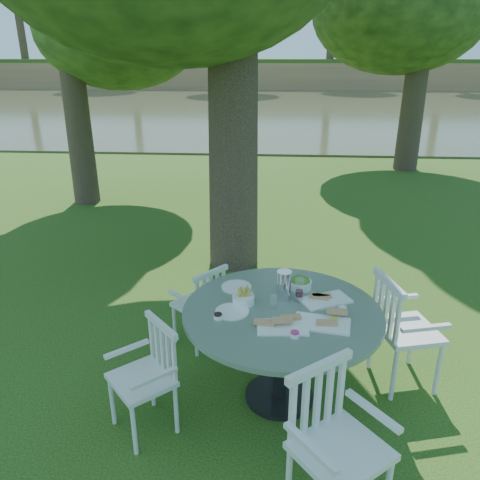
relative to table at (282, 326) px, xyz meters
name	(u,v)px	position (x,y,z in m)	size (l,w,h in m)	color
ground	(239,321)	(-0.43, 1.19, -0.69)	(140.00, 140.00, 0.00)	#19380B
table	(282,326)	(0.00, 0.00, 0.00)	(1.53, 1.53, 0.83)	black
chair_ne	(397,324)	(0.96, 0.28, -0.11)	(0.57, 0.59, 0.98)	silver
chair_nw	(204,301)	(-0.72, 0.72, -0.20)	(0.57, 0.57, 0.82)	silver
chair_sw	(151,369)	(-0.95, -0.36, -0.19)	(0.59, 0.59, 0.85)	silver
chair_se	(330,431)	(0.28, -0.97, -0.11)	(0.68, 0.67, 0.98)	silver
tableware	(283,298)	(0.01, 0.11, 0.19)	(1.07, 0.88, 0.24)	white
river	(270,107)	(-0.43, 24.19, -0.69)	(100.00, 28.00, 0.12)	#393D24
far_bank	(278,0)	(-0.15, 42.30, 6.56)	(100.00, 18.00, 15.20)	olive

